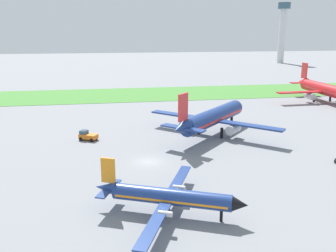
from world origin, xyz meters
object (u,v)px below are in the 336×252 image
(airplane_foreground_turboprop, at_px, (168,196))
(control_tower, at_px, (283,28))
(pushback_tug_midfield, at_px, (88,136))
(airplane_midfield_jet, at_px, (212,118))
(airplane_parked_jet_far, at_px, (325,90))

(airplane_foreground_turboprop, bearing_deg, control_tower, 84.19)
(pushback_tug_midfield, bearing_deg, control_tower, -97.42)
(airplane_midfield_jet, height_order, control_tower, control_tower)
(airplane_parked_jet_far, relative_size, airplane_foreground_turboprop, 1.50)
(airplane_parked_jet_far, relative_size, pushback_tug_midfield, 7.71)
(airplane_midfield_jet, bearing_deg, control_tower, 12.74)
(airplane_foreground_turboprop, distance_m, control_tower, 220.95)
(airplane_parked_jet_far, xyz_separation_m, pushback_tug_midfield, (-69.87, -28.13, -3.03))
(airplane_parked_jet_far, bearing_deg, control_tower, 157.61)
(airplane_parked_jet_far, xyz_separation_m, control_tower, (49.75, 130.19, 18.71))
(airplane_foreground_turboprop, distance_m, airplane_midfield_jet, 35.51)
(airplane_foreground_turboprop, xyz_separation_m, control_tower, (108.71, 191.28, 20.25))
(airplane_parked_jet_far, height_order, airplane_midfield_jet, airplane_parked_jet_far)
(airplane_midfield_jet, relative_size, control_tower, 0.63)
(pushback_tug_midfield, height_order, control_tower, control_tower)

